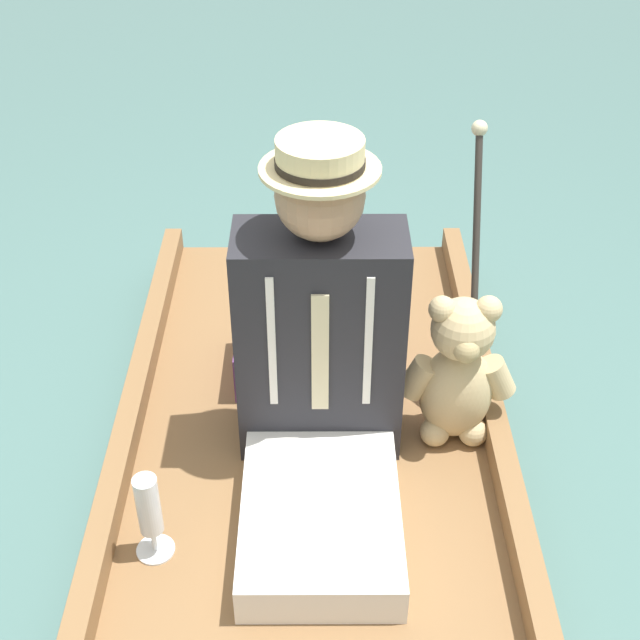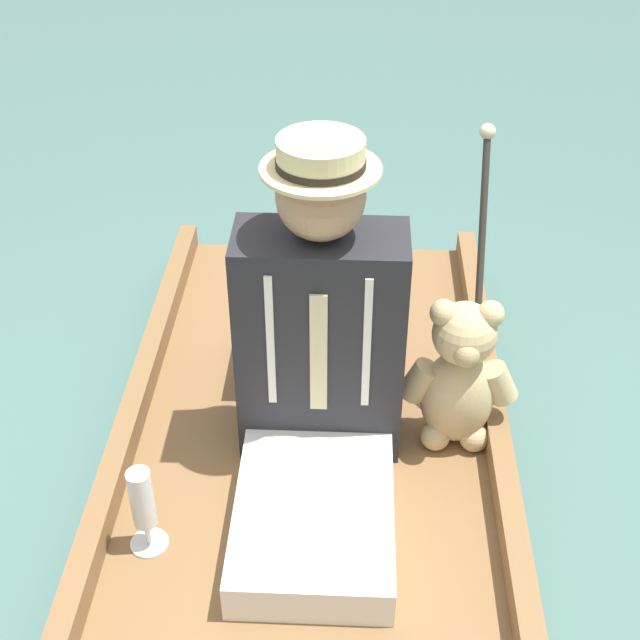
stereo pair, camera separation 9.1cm
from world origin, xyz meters
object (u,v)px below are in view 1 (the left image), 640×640
object	(u,v)px
teddy_bear	(458,373)
walking_cane	(476,260)
seated_person	(320,361)
wine_glass	(149,510)

from	to	relation	value
teddy_bear	walking_cane	size ratio (longest dim) A/B	0.58
teddy_bear	walking_cane	bearing A→B (deg)	-104.88
seated_person	wine_glass	size ratio (longest dim) A/B	3.63
seated_person	wine_glass	world-z (taller)	seated_person
seated_person	walking_cane	xyz separation A→B (m)	(-0.43, -0.27, 0.13)
wine_glass	walking_cane	size ratio (longest dim) A/B	0.31
wine_glass	walking_cane	bearing A→B (deg)	-144.25
teddy_bear	wine_glass	xyz separation A→B (m)	(0.79, 0.42, -0.07)
teddy_bear	wine_glass	world-z (taller)	teddy_bear
seated_person	wine_glass	bearing A→B (deg)	37.23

